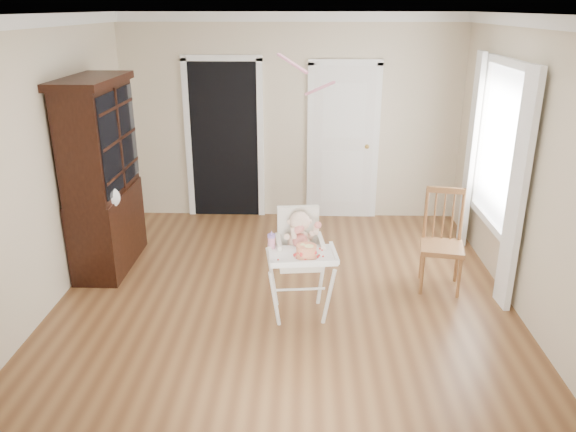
{
  "coord_description": "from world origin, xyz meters",
  "views": [
    {
      "loc": [
        0.2,
        -4.94,
        2.76
      ],
      "look_at": [
        0.05,
        -0.33,
        1.03
      ],
      "focal_mm": 35.0,
      "sensor_mm": 36.0,
      "label": 1
    }
  ],
  "objects_px": {
    "high_chair": "(300,252)",
    "dining_chair": "(442,244)",
    "cake": "(306,251)",
    "sippy_cup": "(271,241)",
    "china_cabinet": "(102,176)"
  },
  "relations": [
    {
      "from": "high_chair",
      "to": "dining_chair",
      "type": "distance_m",
      "value": 1.59
    },
    {
      "from": "high_chair",
      "to": "sippy_cup",
      "type": "bearing_deg",
      "value": -162.11
    },
    {
      "from": "cake",
      "to": "sippy_cup",
      "type": "relative_size",
      "value": 1.33
    },
    {
      "from": "sippy_cup",
      "to": "dining_chair",
      "type": "height_order",
      "value": "dining_chair"
    },
    {
      "from": "high_chair",
      "to": "dining_chair",
      "type": "bearing_deg",
      "value": 16.73
    },
    {
      "from": "dining_chair",
      "to": "high_chair",
      "type": "bearing_deg",
      "value": -146.8
    },
    {
      "from": "cake",
      "to": "dining_chair",
      "type": "xyz_separation_m",
      "value": [
        1.39,
        0.9,
        -0.3
      ]
    },
    {
      "from": "high_chair",
      "to": "china_cabinet",
      "type": "xyz_separation_m",
      "value": [
        -2.14,
        1.03,
        0.4
      ]
    },
    {
      "from": "cake",
      "to": "china_cabinet",
      "type": "distance_m",
      "value": 2.58
    },
    {
      "from": "sippy_cup",
      "to": "cake",
      "type": "bearing_deg",
      "value": -27.85
    },
    {
      "from": "cake",
      "to": "china_cabinet",
      "type": "bearing_deg",
      "value": 149.28
    },
    {
      "from": "sippy_cup",
      "to": "dining_chair",
      "type": "bearing_deg",
      "value": 23.27
    },
    {
      "from": "high_chair",
      "to": "dining_chair",
      "type": "xyz_separation_m",
      "value": [
        1.45,
        0.62,
        -0.17
      ]
    },
    {
      "from": "cake",
      "to": "dining_chair",
      "type": "height_order",
      "value": "dining_chair"
    },
    {
      "from": "high_chair",
      "to": "china_cabinet",
      "type": "height_order",
      "value": "china_cabinet"
    }
  ]
}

